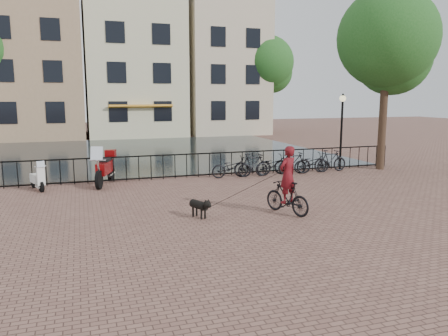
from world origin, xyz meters
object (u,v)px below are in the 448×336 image
object	(u,v)px
cyclist	(287,184)
dog	(199,207)
lamp_post	(342,119)
scooter	(37,174)
motorcycle	(105,164)

from	to	relation	value
cyclist	dog	size ratio (longest dim) A/B	2.57
lamp_post	scooter	bearing A→B (deg)	-178.90
motorcycle	cyclist	bearing A→B (deg)	-33.57
cyclist	scooter	world-z (taller)	cyclist
dog	scooter	bearing A→B (deg)	108.13
cyclist	motorcycle	size ratio (longest dim) A/B	0.99
cyclist	scooter	size ratio (longest dim) A/B	1.80
cyclist	dog	xyz separation A→B (m)	(-2.55, 0.41, -0.59)
lamp_post	cyclist	world-z (taller)	lamp_post
lamp_post	dog	distance (m)	10.28
lamp_post	scooter	size ratio (longest dim) A/B	2.67
motorcycle	scooter	size ratio (longest dim) A/B	1.82
lamp_post	dog	xyz separation A→B (m)	(-8.31, -5.68, -2.09)
lamp_post	motorcycle	bearing A→B (deg)	-179.93
dog	scooter	size ratio (longest dim) A/B	0.70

